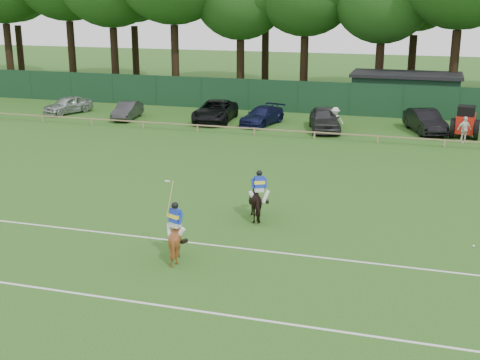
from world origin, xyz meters
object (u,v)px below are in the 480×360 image
at_px(horse_chestnut, 176,238).
at_px(sedan_grey, 127,111).
at_px(sedan_silver, 68,105).
at_px(suv_black, 215,111).
at_px(estate_black, 425,121).
at_px(horse_dark, 259,202).
at_px(tractor, 466,122).
at_px(utility_shed, 405,92).
at_px(sedan_navy, 262,116).
at_px(spectator_mid, 464,130).
at_px(spectator_left, 335,120).
at_px(hatch_grey, 325,119).
at_px(polo_ball, 474,246).

bearing_deg(horse_chestnut, sedan_grey, -33.35).
xyz_separation_m(sedan_silver, suv_black, (12.03, 0.20, 0.08)).
distance_m(sedan_grey, estate_black, 21.37).
distance_m(horse_chestnut, sedan_grey, 26.91).
xyz_separation_m(horse_dark, tractor, (8.72, 19.07, 0.23)).
xyz_separation_m(horse_chestnut, utility_shed, (6.20, 32.52, 0.79)).
distance_m(estate_black, tractor, 2.67).
xyz_separation_m(suv_black, tractor, (17.29, -0.45, 0.23)).
relative_size(sedan_navy, spectator_mid, 2.65).
relative_size(sedan_silver, estate_black, 0.85).
height_order(sedan_grey, tractor, tractor).
xyz_separation_m(suv_black, sedan_navy, (3.59, -0.15, -0.12)).
bearing_deg(utility_shed, estate_black, -77.52).
bearing_deg(estate_black, sedan_grey, 162.77).
distance_m(horse_chestnut, spectator_left, 23.06).
bearing_deg(spectator_mid, tractor, 55.23).
bearing_deg(sedan_navy, sedan_silver, -166.05).
bearing_deg(spectator_mid, hatch_grey, 142.38).
relative_size(horse_chestnut, spectator_mid, 0.90).
bearing_deg(suv_black, hatch_grey, -11.94).
height_order(horse_chestnut, sedan_silver, horse_chestnut).
bearing_deg(polo_ball, suv_black, 130.00).
relative_size(sedan_silver, polo_ball, 44.25).
bearing_deg(sedan_grey, horse_chestnut, -67.09).
xyz_separation_m(horse_dark, spectator_left, (0.40, 18.14, 0.10)).
distance_m(horse_dark, sedan_navy, 19.99).
bearing_deg(sedan_grey, estate_black, -3.20).
xyz_separation_m(suv_black, polo_ball, (16.97, -20.22, -0.71)).
relative_size(horse_chestnut, sedan_navy, 0.34).
bearing_deg(sedan_grey, sedan_navy, -2.24).
distance_m(sedan_grey, spectator_mid, 23.75).
bearing_deg(estate_black, polo_ball, -104.87).
height_order(sedan_silver, sedan_grey, sedan_silver).
distance_m(sedan_silver, spectator_mid, 29.25).
bearing_deg(estate_black, horse_chestnut, -128.73).
xyz_separation_m(sedan_navy, estate_black, (11.17, 0.56, 0.13)).
distance_m(horse_dark, tractor, 20.97).
height_order(sedan_grey, estate_black, estate_black).
xyz_separation_m(horse_dark, utility_shed, (4.47, 27.70, 0.79)).
xyz_separation_m(suv_black, spectator_mid, (17.17, -2.11, 0.07)).
height_order(sedan_grey, polo_ball, sedan_grey).
xyz_separation_m(sedan_grey, utility_shed, (19.60, 9.18, 0.91)).
distance_m(suv_black, utility_shed, 15.42).
bearing_deg(horse_dark, estate_black, -132.46).
relative_size(sedan_silver, utility_shed, 0.47).
bearing_deg(utility_shed, tractor, -63.81).
height_order(horse_chestnut, sedan_grey, horse_chestnut).
xyz_separation_m(spectator_left, utility_shed, (4.07, 9.56, 0.68)).
bearing_deg(tractor, sedan_navy, -175.42).
bearing_deg(polo_ball, utility_shed, 97.87).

